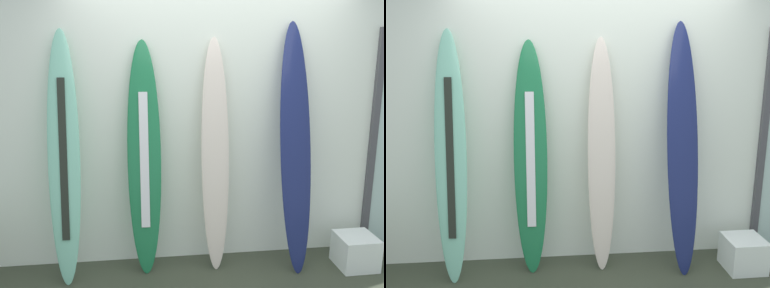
# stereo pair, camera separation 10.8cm
# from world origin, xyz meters

# --- Properties ---
(wall_back) EXTENTS (7.20, 0.20, 2.80)m
(wall_back) POSITION_xyz_m (0.00, 1.30, 1.40)
(wall_back) COLOR white
(wall_back) RESTS_ON ground
(surfboard_seafoam) EXTENTS (0.28, 0.41, 2.11)m
(surfboard_seafoam) POSITION_xyz_m (-1.26, 0.97, 1.04)
(surfboard_seafoam) COLOR #81D0B3
(surfboard_seafoam) RESTS_ON ground
(surfboard_emerald) EXTENTS (0.30, 0.30, 2.02)m
(surfboard_emerald) POSITION_xyz_m (-0.61, 1.03, 1.00)
(surfboard_emerald) COLOR #1E7445
(surfboard_emerald) RESTS_ON ground
(surfboard_ivory) EXTENTS (0.25, 0.29, 2.05)m
(surfboard_ivory) POSITION_xyz_m (0.01, 1.03, 1.00)
(surfboard_ivory) COLOR silver
(surfboard_ivory) RESTS_ON ground
(surfboard_navy) EXTENTS (0.31, 0.48, 2.18)m
(surfboard_navy) POSITION_xyz_m (0.71, 0.94, 1.08)
(surfboard_navy) COLOR navy
(surfboard_navy) RESTS_ON ground
(display_block_left) EXTENTS (0.34, 0.34, 0.30)m
(display_block_left) POSITION_xyz_m (1.28, 0.82, 0.15)
(display_block_left) COLOR white
(display_block_left) RESTS_ON ground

